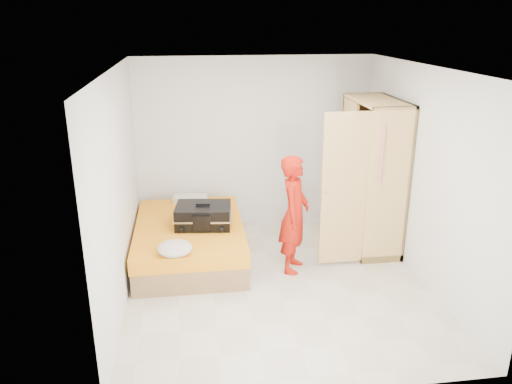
{
  "coord_description": "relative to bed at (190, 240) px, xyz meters",
  "views": [
    {
      "loc": [
        -1.0,
        -5.41,
        3.12
      ],
      "look_at": [
        -0.18,
        0.57,
        1.0
      ],
      "focal_mm": 35.0,
      "sensor_mm": 36.0,
      "label": 1
    }
  ],
  "objects": [
    {
      "name": "person",
      "position": [
        1.33,
        -0.51,
        0.51
      ],
      "size": [
        0.55,
        0.66,
        1.53
      ],
      "primitive_type": "imported",
      "rotation": [
        0.0,
        0.0,
        1.17
      ],
      "color": "red",
      "rests_on": "ground"
    },
    {
      "name": "suitcase",
      "position": [
        0.19,
        -0.09,
        0.39
      ],
      "size": [
        0.79,
        0.63,
        0.32
      ],
      "rotation": [
        0.0,
        0.0,
        -0.12
      ],
      "color": "black",
      "rests_on": "bed"
    },
    {
      "name": "room",
      "position": [
        1.05,
        -0.83,
        1.05
      ],
      "size": [
        4.0,
        4.02,
        2.6
      ],
      "color": "beige",
      "rests_on": "ground"
    },
    {
      "name": "round_cushion",
      "position": [
        -0.17,
        -0.9,
        0.33
      ],
      "size": [
        0.4,
        0.4,
        0.15
      ],
      "primitive_type": "ellipsoid",
      "color": "beige",
      "rests_on": "bed"
    },
    {
      "name": "bed",
      "position": [
        0.0,
        0.0,
        0.0
      ],
      "size": [
        1.42,
        2.02,
        0.5
      ],
      "color": "#966F44",
      "rests_on": "ground"
    },
    {
      "name": "wardrobe",
      "position": [
        2.5,
        0.03,
        0.75
      ],
      "size": [
        1.17,
        1.2,
        2.1
      ],
      "color": "#E6C770",
      "rests_on": "ground"
    },
    {
      "name": "pillow",
      "position": [
        0.03,
        0.85,
        0.29
      ],
      "size": [
        0.53,
        0.32,
        0.09
      ],
      "primitive_type": "cube",
      "rotation": [
        0.0,
        0.0,
        -0.13
      ],
      "color": "beige",
      "rests_on": "bed"
    }
  ]
}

